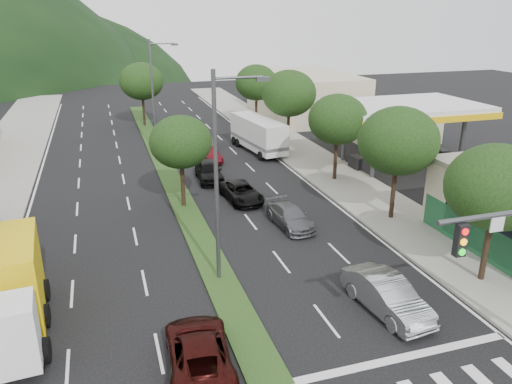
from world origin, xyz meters
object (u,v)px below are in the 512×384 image
object	(u,v)px
sedan_silver	(387,295)
car_queue_c	(208,154)
tree_r_d	(289,93)
streetlight_near	(220,169)
tree_r_e	(256,83)
suv_maroon	(199,351)
tree_r_c	(338,119)
tree_med_near	(181,142)
car_queue_b	(290,216)
car_queue_d	(241,192)
tree_r_a	(497,187)
motorhome	(258,134)
streetlight_mid	(155,90)
box_truck	(7,293)
tree_med_far	(141,81)
tree_r_b	(398,141)
car_queue_e	(205,140)
car_queue_a	(209,171)

from	to	relation	value
sedan_silver	car_queue_c	xyz separation A→B (m)	(-2.40, 24.78, -0.15)
tree_r_d	streetlight_near	size ratio (longest dim) A/B	0.72
tree_r_e	suv_maroon	world-z (taller)	tree_r_e
tree_r_c	tree_med_near	xyz separation A→B (m)	(-12.00, -2.00, -0.32)
car_queue_b	car_queue_d	size ratio (longest dim) A/B	0.98
tree_r_a	suv_maroon	xyz separation A→B (m)	(-14.17, -2.00, -4.14)
car_queue_d	motorhome	size ratio (longest dim) A/B	0.54
streetlight_mid	box_truck	bearing A→B (deg)	-109.22
motorhome	tree_med_far	bearing A→B (deg)	115.12
tree_r_b	car_queue_d	xyz separation A→B (m)	(-8.03, 5.93, -4.42)
suv_maroon	car_queue_e	world-z (taller)	car_queue_e
tree_r_b	tree_r_e	xyz separation A→B (m)	(0.00, 28.00, -0.14)
sedan_silver	suv_maroon	world-z (taller)	sedan_silver
streetlight_mid	sedan_silver	distance (m)	30.84
tree_r_c	car_queue_e	bearing A→B (deg)	119.86
tree_r_a	tree_r_d	xyz separation A→B (m)	(0.00, 26.00, 0.36)
streetlight_near	car_queue_a	bearing A→B (deg)	80.14
streetlight_near	car_queue_b	bearing A→B (deg)	42.42
tree_r_e	streetlight_mid	distance (m)	13.73
suv_maroon	car_queue_d	world-z (taller)	suv_maroon
car_queue_a	car_queue_c	xyz separation A→B (m)	(1.06, 5.00, -0.13)
tree_med_near	car_queue_c	world-z (taller)	tree_med_near
tree_med_far	streetlight_near	xyz separation A→B (m)	(0.21, -36.00, 0.58)
tree_med_near	car_queue_d	world-z (taller)	tree_med_near
tree_r_b	sedan_silver	size ratio (longest dim) A/B	1.46
tree_med_near	car_queue_c	bearing A→B (deg)	68.75
tree_med_near	car_queue_a	bearing A→B (deg)	60.38
suv_maroon	car_queue_a	xyz separation A→B (m)	(4.98, 20.93, 0.08)
tree_med_near	sedan_silver	world-z (taller)	tree_med_near
sedan_silver	box_truck	xyz separation A→B (m)	(-15.26, 3.46, 0.89)
tree_r_e	car_queue_e	size ratio (longest dim) A/B	1.67
streetlight_near	tree_r_c	bearing A→B (deg)	45.49
suv_maroon	streetlight_mid	bearing A→B (deg)	-89.51
tree_r_e	car_queue_e	distance (m)	11.08
tree_r_b	car_queue_d	bearing A→B (deg)	143.59
tree_r_d	car_queue_a	xyz separation A→B (m)	(-9.20, -7.07, -4.42)
tree_r_e	car_queue_c	size ratio (longest dim) A/B	1.73
car_queue_c	tree_med_near	bearing A→B (deg)	-118.38
tree_r_e	car_queue_b	xyz separation A→B (m)	(-6.40, -27.07, -4.26)
tree_r_e	motorhome	xyz separation A→B (m)	(-3.00, -10.06, -3.27)
car_queue_c	sedan_silver	bearing A→B (deg)	-91.60
streetlight_mid	tree_r_a	bearing A→B (deg)	-67.87
tree_med_near	motorhome	world-z (taller)	tree_med_near
streetlight_mid	tree_r_b	bearing A→B (deg)	-60.68
box_truck	car_queue_b	bearing A→B (deg)	-160.94
streetlight_near	car_queue_e	distance (m)	25.78
tree_r_e	car_queue_a	size ratio (longest dim) A/B	1.49
car_queue_a	tree_r_e	bearing A→B (deg)	64.65
tree_r_b	car_queue_b	bearing A→B (deg)	171.78
tree_med_near	streetlight_near	world-z (taller)	streetlight_near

